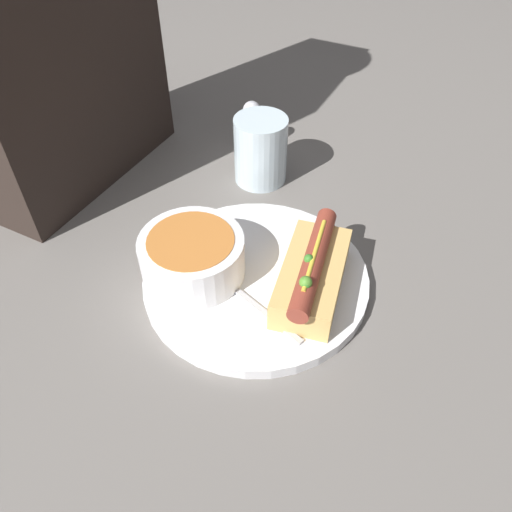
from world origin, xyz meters
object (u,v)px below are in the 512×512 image
Objects in this scene: hot_dog at (312,274)px; soup_bowl at (192,255)px; drinking_glass at (261,150)px; salt_shaker at (252,126)px; spoon at (233,287)px.

soup_bowl is at bearing 95.37° from hot_dog.
drinking_glass reaches higher than salt_shaker.
soup_bowl is (-0.04, 0.14, 0.00)m from hot_dog.
hot_dog is at bearing -133.30° from spoon.
spoon is at bearing -160.74° from drinking_glass.
salt_shaker is at bearing 28.65° from hot_dog.
soup_bowl is 0.23m from drinking_glass.
hot_dog is 0.14m from soup_bowl.
drinking_glass reaches higher than spoon.
salt_shaker is (0.07, 0.05, -0.01)m from drinking_glass.
hot_dog is 0.25m from drinking_glass.
spoon is (-0.04, 0.08, -0.02)m from hot_dog.
hot_dog is at bearing -140.44° from salt_shaker.
spoon is at bearing -156.35° from salt_shaker.
soup_bowl is 0.86× the size of spoon.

